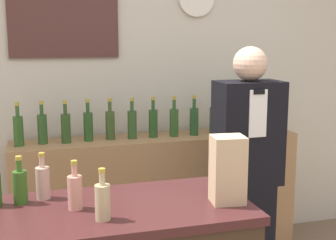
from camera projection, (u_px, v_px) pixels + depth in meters
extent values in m
cube|color=beige|center=(121.00, 75.00, 3.50)|extent=(5.20, 0.06, 2.70)
cube|color=#492A26|center=(64.00, 26.00, 3.28)|extent=(0.76, 0.02, 0.44)
cube|color=#9E754C|center=(158.00, 196.00, 3.49)|extent=(2.09, 0.37, 0.91)
cube|color=#3F1C1C|center=(98.00, 212.00, 2.03)|extent=(1.34, 0.59, 0.04)
cube|color=black|center=(245.00, 238.00, 2.98)|extent=(0.30, 0.24, 0.73)
cube|color=black|center=(248.00, 133.00, 2.86)|extent=(0.40, 0.24, 0.64)
cube|color=white|center=(258.00, 114.00, 2.72)|extent=(0.11, 0.01, 0.28)
cube|color=black|center=(259.00, 92.00, 2.69)|extent=(0.07, 0.01, 0.03)
sphere|color=#DBB293|center=(250.00, 64.00, 2.78)|extent=(0.21, 0.21, 0.21)
cylinder|color=#4C3D2D|center=(256.00, 125.00, 3.65)|extent=(0.21, 0.21, 0.09)
sphere|color=#2D6B2D|center=(257.00, 103.00, 3.62)|extent=(0.29, 0.29, 0.29)
cube|color=tan|center=(228.00, 170.00, 2.07)|extent=(0.16, 0.14, 0.30)
cylinder|color=#2F5A1C|center=(20.00, 187.00, 2.07)|extent=(0.06, 0.06, 0.15)
cylinder|color=#2F5A1C|center=(19.00, 166.00, 2.05)|extent=(0.02, 0.02, 0.05)
cylinder|color=#B29933|center=(19.00, 158.00, 2.05)|extent=(0.03, 0.03, 0.02)
cylinder|color=tan|center=(43.00, 183.00, 2.13)|extent=(0.06, 0.06, 0.15)
cylinder|color=tan|center=(42.00, 162.00, 2.11)|extent=(0.02, 0.02, 0.05)
cylinder|color=#B29933|center=(42.00, 155.00, 2.11)|extent=(0.03, 0.03, 0.02)
cylinder|color=tan|center=(75.00, 193.00, 2.00)|extent=(0.06, 0.06, 0.15)
cylinder|color=tan|center=(74.00, 170.00, 1.98)|extent=(0.02, 0.02, 0.05)
cylinder|color=#B29933|center=(74.00, 162.00, 1.98)|extent=(0.03, 0.03, 0.02)
cylinder|color=tan|center=(103.00, 203.00, 1.88)|extent=(0.06, 0.06, 0.15)
cylinder|color=tan|center=(102.00, 179.00, 1.86)|extent=(0.02, 0.02, 0.05)
cylinder|color=#B29933|center=(102.00, 170.00, 1.86)|extent=(0.03, 0.03, 0.02)
cylinder|color=#2C5622|center=(18.00, 131.00, 3.11)|extent=(0.07, 0.07, 0.20)
cylinder|color=#2C5622|center=(17.00, 111.00, 3.09)|extent=(0.02, 0.02, 0.07)
cylinder|color=#B29933|center=(17.00, 104.00, 3.08)|extent=(0.03, 0.03, 0.02)
cylinder|color=#2D5225|center=(42.00, 129.00, 3.18)|extent=(0.07, 0.07, 0.20)
cylinder|color=#2D5225|center=(41.00, 109.00, 3.15)|extent=(0.02, 0.02, 0.07)
cylinder|color=#B29933|center=(41.00, 103.00, 3.14)|extent=(0.03, 0.03, 0.02)
cylinder|color=#2C4C21|center=(66.00, 129.00, 3.20)|extent=(0.07, 0.07, 0.20)
cylinder|color=#2C4C21|center=(65.00, 109.00, 3.18)|extent=(0.02, 0.02, 0.07)
cylinder|color=#B29933|center=(65.00, 102.00, 3.17)|extent=(0.03, 0.03, 0.02)
cylinder|color=#264F21|center=(88.00, 127.00, 3.26)|extent=(0.07, 0.07, 0.20)
cylinder|color=#264F21|center=(88.00, 108.00, 3.24)|extent=(0.02, 0.02, 0.07)
cylinder|color=#B29933|center=(87.00, 101.00, 3.23)|extent=(0.03, 0.03, 0.02)
cylinder|color=#344E23|center=(110.00, 125.00, 3.31)|extent=(0.07, 0.07, 0.20)
cylinder|color=#344E23|center=(110.00, 106.00, 3.29)|extent=(0.02, 0.02, 0.07)
cylinder|color=#B29933|center=(110.00, 100.00, 3.28)|extent=(0.03, 0.03, 0.02)
cylinder|color=#2E5027|center=(132.00, 125.00, 3.34)|extent=(0.07, 0.07, 0.20)
cylinder|color=#2E5027|center=(132.00, 106.00, 3.31)|extent=(0.02, 0.02, 0.07)
cylinder|color=#B29933|center=(132.00, 99.00, 3.30)|extent=(0.03, 0.03, 0.02)
cylinder|color=#284E23|center=(153.00, 124.00, 3.38)|extent=(0.07, 0.07, 0.20)
cylinder|color=#284E23|center=(153.00, 105.00, 3.35)|extent=(0.02, 0.02, 0.07)
cylinder|color=#B29933|center=(153.00, 98.00, 3.35)|extent=(0.03, 0.03, 0.02)
cylinder|color=#2E5526|center=(174.00, 123.00, 3.41)|extent=(0.07, 0.07, 0.20)
cylinder|color=#2E5526|center=(174.00, 104.00, 3.39)|extent=(0.02, 0.02, 0.07)
cylinder|color=#B29933|center=(174.00, 98.00, 3.38)|extent=(0.03, 0.03, 0.02)
cylinder|color=#275029|center=(194.00, 122.00, 3.46)|extent=(0.07, 0.07, 0.20)
cylinder|color=#275029|center=(194.00, 103.00, 3.43)|extent=(0.02, 0.02, 0.07)
cylinder|color=#B29933|center=(194.00, 97.00, 3.42)|extent=(0.03, 0.03, 0.02)
cylinder|color=#2C4B24|center=(214.00, 121.00, 3.49)|extent=(0.07, 0.07, 0.20)
cylinder|color=#2C4B24|center=(214.00, 103.00, 3.47)|extent=(0.02, 0.02, 0.07)
cylinder|color=#B29933|center=(214.00, 96.00, 3.46)|extent=(0.03, 0.03, 0.02)
cylinder|color=#35501F|center=(233.00, 120.00, 3.54)|extent=(0.07, 0.07, 0.20)
cylinder|color=#35501F|center=(233.00, 102.00, 3.52)|extent=(0.02, 0.02, 0.07)
cylinder|color=#B29933|center=(233.00, 96.00, 3.51)|extent=(0.03, 0.03, 0.02)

